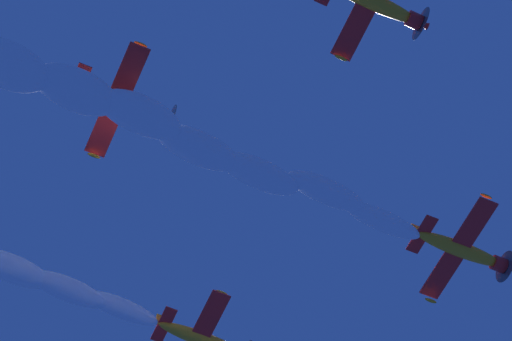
{
  "coord_description": "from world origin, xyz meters",
  "views": [
    {
      "loc": [
        28.22,
        19.86,
        2.15
      ],
      "look_at": [
        11.71,
        -2.89,
        66.94
      ],
      "focal_mm": 79.55,
      "sensor_mm": 36.0,
      "label": 1
    }
  ],
  "objects": [
    {
      "name": "airplane_lead",
      "position": [
        -1.91,
        0.71,
        65.95
      ],
      "size": [
        7.13,
        7.97,
        2.36
      ],
      "color": "orange"
    },
    {
      "name": "airplane_slot_tail",
      "position": [
        20.83,
        -4.15,
        67.4
      ],
      "size": [
        7.13,
        7.99,
        2.29
      ],
      "color": "orange"
    },
    {
      "name": "smoke_trail_lead",
      "position": [
        24.93,
        -4.71,
        64.96
      ],
      "size": [
        37.82,
        9.64,
        4.08
      ],
      "color": "white"
    },
    {
      "name": "airplane_right_wingman",
      "position": [
        12.02,
        9.68,
        68.3
      ],
      "size": [
        7.13,
        7.99,
        2.26
      ],
      "color": "orange"
    },
    {
      "name": "airplane_left_wingman",
      "position": [
        6.97,
        -15.35,
        67.81
      ],
      "size": [
        7.13,
        7.99,
        2.21
      ],
      "color": "orange"
    }
  ]
}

